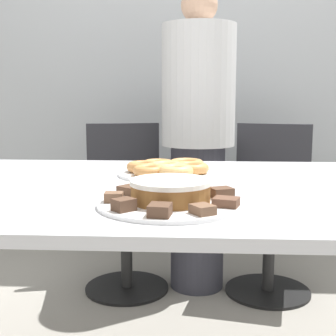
{
  "coord_description": "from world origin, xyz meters",
  "views": [
    {
      "loc": [
        0.03,
        -1.4,
        1.01
      ],
      "look_at": [
        -0.05,
        -0.05,
        0.81
      ],
      "focal_mm": 50.0,
      "sensor_mm": 36.0,
      "label": 1
    }
  ],
  "objects_px": {
    "office_chair_left": "(125,212)",
    "person_standing": "(198,136)",
    "plate_donuts": "(166,174)",
    "office_chair_right": "(271,214)",
    "plate_cake": "(170,204)",
    "frosted_cake": "(170,191)"
  },
  "relations": [
    {
      "from": "office_chair_left",
      "to": "person_standing",
      "type": "bearing_deg",
      "value": -10.54
    },
    {
      "from": "person_standing",
      "to": "frosted_cake",
      "type": "distance_m",
      "value": 1.28
    },
    {
      "from": "person_standing",
      "to": "frosted_cake",
      "type": "height_order",
      "value": "person_standing"
    },
    {
      "from": "person_standing",
      "to": "office_chair_right",
      "type": "bearing_deg",
      "value": -1.05
    },
    {
      "from": "person_standing",
      "to": "plate_cake",
      "type": "relative_size",
      "value": 4.25
    },
    {
      "from": "plate_cake",
      "to": "person_standing",
      "type": "bearing_deg",
      "value": 86.54
    },
    {
      "from": "office_chair_right",
      "to": "frosted_cake",
      "type": "relative_size",
      "value": 4.32
    },
    {
      "from": "frosted_cake",
      "to": "office_chair_left",
      "type": "bearing_deg",
      "value": 103.51
    },
    {
      "from": "person_standing",
      "to": "office_chair_right",
      "type": "height_order",
      "value": "person_standing"
    },
    {
      "from": "person_standing",
      "to": "plate_donuts",
      "type": "relative_size",
      "value": 4.7
    },
    {
      "from": "office_chair_left",
      "to": "plate_cake",
      "type": "bearing_deg",
      "value": -88.08
    },
    {
      "from": "office_chair_left",
      "to": "frosted_cake",
      "type": "height_order",
      "value": "office_chair_left"
    },
    {
      "from": "office_chair_left",
      "to": "plate_donuts",
      "type": "bearing_deg",
      "value": -83.55
    },
    {
      "from": "person_standing",
      "to": "plate_donuts",
      "type": "xyz_separation_m",
      "value": [
        -0.11,
        -0.83,
        -0.06
      ]
    },
    {
      "from": "person_standing",
      "to": "office_chair_left",
      "type": "bearing_deg",
      "value": -178.95
    },
    {
      "from": "plate_donuts",
      "to": "frosted_cake",
      "type": "relative_size",
      "value": 1.64
    },
    {
      "from": "office_chair_left",
      "to": "office_chair_right",
      "type": "height_order",
      "value": "same"
    },
    {
      "from": "office_chair_left",
      "to": "plate_cake",
      "type": "height_order",
      "value": "office_chair_left"
    },
    {
      "from": "office_chair_right",
      "to": "plate_donuts",
      "type": "distance_m",
      "value": 1.02
    },
    {
      "from": "office_chair_right",
      "to": "plate_cake",
      "type": "height_order",
      "value": "office_chair_right"
    },
    {
      "from": "plate_donuts",
      "to": "office_chair_right",
      "type": "bearing_deg",
      "value": 58.85
    },
    {
      "from": "plate_donuts",
      "to": "office_chair_left",
      "type": "bearing_deg",
      "value": 108.03
    }
  ]
}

